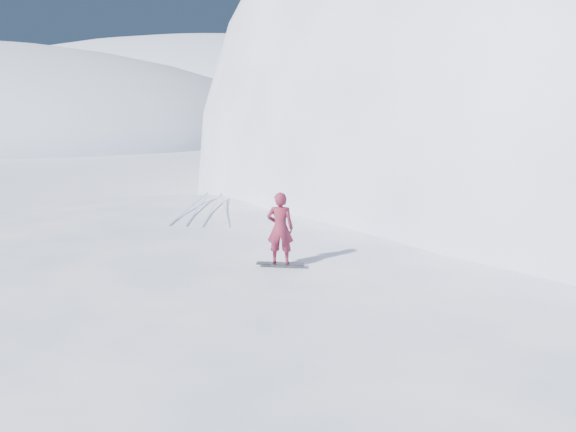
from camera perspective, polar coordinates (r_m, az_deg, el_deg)
ground at (r=17.23m, az=-9.86°, el=-11.39°), size 400.00×400.00×0.00m
near_ridge at (r=19.53m, az=-3.82°, el=-8.19°), size 36.00×28.00×4.80m
peak_shoulder at (r=35.43m, az=18.18°, el=0.93°), size 28.00×24.00×18.00m
far_ridge_c at (r=132.92m, az=-8.39°, el=9.95°), size 140.00×90.00×36.00m
wind_bumps at (r=19.23m, az=-9.07°, el=-8.69°), size 16.00×14.40×1.00m
snowboard at (r=15.17m, az=-0.79°, el=-4.85°), size 1.30×0.38×0.02m
snowboarder at (r=14.90m, az=-0.80°, el=-1.24°), size 0.76×0.54×1.95m
board_tracks at (r=22.27m, az=-8.27°, el=0.89°), size 2.93×5.96×0.04m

